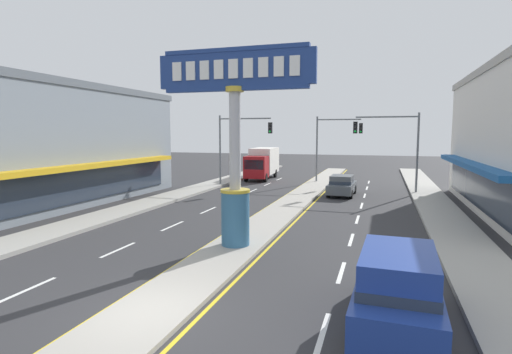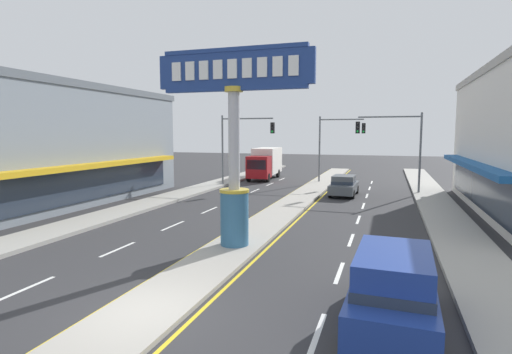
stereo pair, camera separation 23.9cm
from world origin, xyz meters
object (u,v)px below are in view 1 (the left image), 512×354
Objects in this scene: traffic_light_left_side at (239,138)px; box_truck_near_right_lane at (262,162)px; traffic_light_median_far at (333,138)px; sedan_near_left_lane at (342,185)px; district_sign at (235,146)px; suv_far_right_lane at (398,287)px; storefront_left at (38,145)px; traffic_light_right_side at (393,139)px.

traffic_light_left_side reaches higher than box_truck_near_right_lane.
traffic_light_median_far is 1.42× the size of sedan_near_left_lane.
sedan_near_left_lane is (9.09, -2.46, -3.46)m from traffic_light_left_side.
district_sign is at bearing -100.03° from sedan_near_left_lane.
box_truck_near_right_lane is 32.17m from suv_far_right_lane.
traffic_light_median_far is (7.51, 4.83, -0.05)m from traffic_light_left_side.
traffic_light_left_side is 1.33× the size of suv_far_right_lane.
traffic_light_left_side is 1.42× the size of sedan_near_left_lane.
district_sign is 1.67× the size of suv_far_right_lane.
storefront_left is 25.03m from traffic_light_right_side.
traffic_light_right_side is 14.44m from box_truck_near_right_lane.
traffic_light_median_far is (1.17, 22.83, 0.03)m from district_sign.
traffic_light_median_far is 1.33× the size of suv_far_right_lane.
storefront_left reaches higher than traffic_light_left_side.
district_sign reaches higher than sedan_near_left_lane.
storefront_left is at bearing -116.25° from box_truck_near_right_lane.
district_sign is 1.79× the size of sedan_near_left_lane.
traffic_light_right_side reaches higher than sedan_near_left_lane.
storefront_left is 3.42× the size of traffic_light_left_side.
traffic_light_right_side reaches higher than box_truck_near_right_lane.
sedan_near_left_lane is (8.89, -9.06, -0.91)m from box_truck_near_right_lane.
district_sign reaches higher than suv_far_right_lane.
box_truck_near_right_lane is at bearing 151.40° from traffic_light_right_side.
traffic_light_left_side and traffic_light_right_side have the same top height.
district_sign is 0.37× the size of storefront_left.
traffic_light_right_side is (6.34, 17.79, 0.08)m from district_sign.
sedan_near_left_lane is at bearing 28.58° from storefront_left.
traffic_light_left_side is at bearing -147.27° from traffic_light_median_far.
traffic_light_left_side is 12.67m from traffic_light_right_side.
traffic_light_right_side is at bearing 29.18° from storefront_left.
traffic_light_median_far reaches higher than sedan_near_left_lane.
traffic_light_left_side reaches higher than suv_far_right_lane.
storefront_left is 21.03m from sedan_near_left_lane.
storefront_left is 15.44m from traffic_light_left_side.
sedan_near_left_lane is at bearing -77.80° from traffic_light_median_far.
traffic_light_median_far is 8.20m from sedan_near_left_lane.
traffic_light_left_side is 7.08m from box_truck_near_right_lane.
traffic_light_median_far is at bearing 87.06° from district_sign.
sedan_near_left_lane is (-3.59, -2.25, -3.46)m from traffic_light_right_side.
sedan_near_left_lane is (2.75, 15.54, -3.38)m from district_sign.
traffic_light_left_side is 1.00× the size of traffic_light_right_side.
district_sign is 1.26× the size of traffic_light_left_side.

